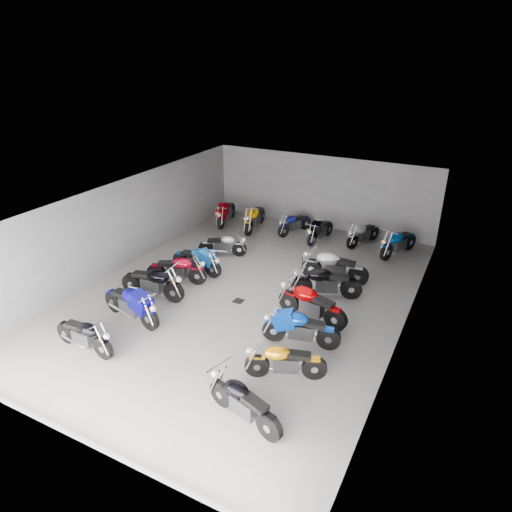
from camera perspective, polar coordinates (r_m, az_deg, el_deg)
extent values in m
plane|color=gray|center=(15.10, -1.27, -4.79)|extent=(14.00, 14.00, 0.00)
cube|color=slate|center=(20.41, 8.19, 7.91)|extent=(10.00, 0.10, 3.20)
cube|color=slate|center=(17.17, -16.19, 3.87)|extent=(0.10, 14.00, 3.20)
cube|color=slate|center=(12.98, 18.48, -3.43)|extent=(0.10, 14.00, 3.20)
cube|color=black|center=(13.79, -1.40, 6.91)|extent=(10.00, 14.00, 0.04)
cube|color=black|center=(14.72, -2.21, -5.62)|extent=(0.32, 0.32, 0.01)
cylinder|color=black|center=(12.71, -18.53, -10.90)|extent=(0.63, 0.16, 0.63)
cylinder|color=black|center=(13.69, -22.56, -8.81)|extent=(0.64, 0.18, 0.63)
cube|color=#2D2D30|center=(13.14, -20.69, -9.47)|extent=(0.65, 0.33, 0.39)
ellipsoid|color=black|center=(12.82, -20.28, -8.62)|extent=(0.69, 0.43, 0.35)
cube|color=black|center=(13.22, -21.75, -8.02)|extent=(0.61, 0.31, 0.18)
cylinder|color=black|center=(13.52, -13.19, -7.63)|extent=(0.72, 0.27, 0.71)
cylinder|color=black|center=(14.66, -17.27, -5.41)|extent=(0.73, 0.29, 0.71)
cube|color=#2D2D30|center=(14.03, -15.37, -6.09)|extent=(0.77, 0.46, 0.44)
ellipsoid|color=#0C097E|center=(13.68, -14.90, -5.16)|extent=(0.82, 0.57, 0.40)
cube|color=black|center=(14.13, -16.40, -4.53)|extent=(0.72, 0.43, 0.20)
cylinder|color=black|center=(14.73, -10.23, -4.47)|extent=(0.71, 0.21, 0.70)
cylinder|color=black|center=(15.56, -15.23, -3.33)|extent=(0.71, 0.23, 0.70)
cube|color=#2D2D30|center=(15.08, -12.84, -3.53)|extent=(0.74, 0.40, 0.44)
ellipsoid|color=black|center=(14.79, -12.19, -2.51)|extent=(0.78, 0.51, 0.39)
cube|color=black|center=(15.12, -14.05, -2.26)|extent=(0.69, 0.37, 0.20)
cylinder|color=black|center=(15.68, -7.32, -2.46)|extent=(0.66, 0.33, 0.65)
cylinder|color=black|center=(16.13, -12.36, -2.04)|extent=(0.67, 0.35, 0.65)
cube|color=#2D2D30|center=(15.85, -9.91, -1.92)|extent=(0.72, 0.50, 0.41)
ellipsoid|color=#9F041E|center=(15.64, -9.21, -0.92)|extent=(0.78, 0.60, 0.37)
cube|color=black|center=(15.83, -11.10, -0.91)|extent=(0.68, 0.46, 0.19)
cylinder|color=black|center=(16.08, -5.39, -1.65)|extent=(0.64, 0.17, 0.64)
cylinder|color=black|center=(16.90, -9.36, -0.52)|extent=(0.65, 0.19, 0.64)
cube|color=#2D2D30|center=(16.44, -7.44, -0.76)|extent=(0.66, 0.34, 0.40)
ellipsoid|color=#1356AB|center=(16.18, -6.89, 0.08)|extent=(0.70, 0.44, 0.36)
cube|color=black|center=(16.50, -8.37, 0.36)|extent=(0.62, 0.31, 0.18)
cylinder|color=black|center=(17.65, -2.10, 0.85)|extent=(0.58, 0.33, 0.58)
cylinder|color=black|center=(17.84, -6.29, 0.98)|extent=(0.59, 0.35, 0.58)
cube|color=#2D2D30|center=(17.69, -4.22, 1.18)|extent=(0.65, 0.48, 0.36)
ellipsoid|color=#B8B9BF|center=(17.55, -3.61, 2.03)|extent=(0.71, 0.57, 0.33)
cube|color=black|center=(17.64, -5.17, 1.96)|extent=(0.61, 0.45, 0.16)
cylinder|color=black|center=(10.79, -4.33, -16.78)|extent=(0.65, 0.30, 0.64)
cylinder|color=black|center=(10.05, 1.68, -20.57)|extent=(0.65, 0.32, 0.64)
cube|color=#2D2D30|center=(10.33, -1.47, -18.23)|extent=(0.70, 0.46, 0.40)
ellipsoid|color=black|center=(10.23, -2.41, -16.34)|extent=(0.76, 0.57, 0.36)
cube|color=black|center=(9.98, -0.11, -17.92)|extent=(0.66, 0.43, 0.18)
cylinder|color=black|center=(11.53, 0.13, -13.56)|extent=(0.62, 0.36, 0.62)
cylinder|color=black|center=(11.55, 7.31, -13.72)|extent=(0.63, 0.38, 0.62)
cube|color=#2D2D30|center=(11.45, 3.74, -13.29)|extent=(0.69, 0.52, 0.39)
ellipsoid|color=orange|center=(11.26, 2.67, -12.02)|extent=(0.76, 0.62, 0.35)
cube|color=black|center=(11.30, 5.38, -12.24)|extent=(0.65, 0.49, 0.18)
cylinder|color=black|center=(12.73, 2.27, -9.27)|extent=(0.67, 0.28, 0.66)
cylinder|color=black|center=(12.56, 9.05, -10.13)|extent=(0.68, 0.30, 0.66)
cube|color=#2D2D30|center=(12.57, 5.65, -9.33)|extent=(0.72, 0.45, 0.41)
ellipsoid|color=#0639A9|center=(12.41, 4.68, -7.93)|extent=(0.78, 0.56, 0.37)
cube|color=black|center=(12.38, 7.23, -8.41)|extent=(0.68, 0.42, 0.19)
cylinder|color=black|center=(14.03, 4.18, -5.69)|extent=(0.72, 0.27, 0.71)
cylinder|color=black|center=(13.34, 9.92, -7.79)|extent=(0.73, 0.30, 0.71)
cube|color=#2D2D30|center=(13.61, 7.00, -6.33)|extent=(0.77, 0.46, 0.44)
ellipsoid|color=#920002|center=(13.54, 6.20, -4.73)|extent=(0.82, 0.58, 0.40)
cube|color=black|center=(13.30, 8.36, -5.66)|extent=(0.72, 0.43, 0.20)
cylinder|color=black|center=(14.89, 5.75, -3.84)|extent=(0.70, 0.39, 0.70)
cylinder|color=black|center=(15.01, 11.81, -4.04)|extent=(0.71, 0.41, 0.70)
cube|color=#2D2D30|center=(14.88, 8.82, -3.58)|extent=(0.78, 0.57, 0.44)
ellipsoid|color=black|center=(14.70, 7.97, -2.35)|extent=(0.85, 0.68, 0.39)
cube|color=black|center=(14.76, 10.24, -2.58)|extent=(0.73, 0.53, 0.20)
cylinder|color=black|center=(16.10, 6.97, -1.54)|extent=(0.73, 0.23, 0.71)
cylinder|color=black|center=(15.87, 12.64, -2.42)|extent=(0.73, 0.25, 0.71)
cube|color=#2D2D30|center=(15.92, 9.81, -1.62)|extent=(0.76, 0.42, 0.45)
ellipsoid|color=#A2A3A6|center=(15.80, 9.03, -0.33)|extent=(0.81, 0.53, 0.40)
cube|color=black|center=(15.73, 11.16, -0.80)|extent=(0.71, 0.39, 0.20)
cylinder|color=black|center=(20.34, -4.43, 4.28)|extent=(0.28, 0.69, 0.68)
cylinder|color=black|center=(21.71, -3.10, 5.67)|extent=(0.30, 0.70, 0.68)
cube|color=#2D2D30|center=(20.99, -3.75, 5.27)|extent=(0.46, 0.74, 0.42)
ellipsoid|color=#820209|center=(20.67, -3.98, 5.94)|extent=(0.57, 0.79, 0.38)
cube|color=black|center=(21.19, -3.48, 6.32)|extent=(0.43, 0.69, 0.19)
cylinder|color=black|center=(19.57, -0.92, 3.56)|extent=(0.24, 0.72, 0.71)
cylinder|color=black|center=(20.99, 0.58, 5.06)|extent=(0.26, 0.72, 0.71)
cube|color=#2D2D30|center=(20.24, -0.15, 4.63)|extent=(0.43, 0.76, 0.44)
ellipsoid|color=#F69D00|center=(19.90, -0.38, 5.35)|extent=(0.54, 0.80, 0.40)
cube|color=black|center=(20.45, 0.18, 5.76)|extent=(0.40, 0.71, 0.20)
cylinder|color=black|center=(19.42, 3.45, 3.17)|extent=(0.32, 0.60, 0.60)
cylinder|color=black|center=(20.35, 6.13, 4.11)|extent=(0.34, 0.61, 0.60)
cube|color=#2D2D30|center=(19.85, 4.83, 3.90)|extent=(0.47, 0.67, 0.37)
ellipsoid|color=navy|center=(19.60, 4.45, 4.57)|extent=(0.57, 0.73, 0.34)
cube|color=black|center=(19.97, 5.45, 4.80)|extent=(0.44, 0.62, 0.17)
cylinder|color=black|center=(18.65, 6.99, 2.11)|extent=(0.22, 0.63, 0.62)
cylinder|color=black|center=(19.80, 8.99, 3.36)|extent=(0.24, 0.63, 0.62)
cube|color=#2D2D30|center=(19.19, 8.04, 3.02)|extent=(0.38, 0.66, 0.39)
ellipsoid|color=black|center=(18.90, 7.78, 3.70)|extent=(0.48, 0.71, 0.35)
cube|color=black|center=(19.35, 8.52, 4.03)|extent=(0.36, 0.62, 0.18)
cylinder|color=black|center=(18.68, 11.94, 1.76)|extent=(0.34, 0.61, 0.61)
cylinder|color=black|center=(19.74, 14.41, 2.79)|extent=(0.36, 0.62, 0.61)
cube|color=#2D2D30|center=(19.17, 13.24, 2.55)|extent=(0.49, 0.68, 0.38)
ellipsoid|color=#9E9DA4|center=(18.90, 12.95, 3.26)|extent=(0.59, 0.74, 0.34)
cube|color=black|center=(19.31, 13.86, 3.51)|extent=(0.46, 0.64, 0.17)
cylinder|color=black|center=(17.97, 15.97, 0.48)|extent=(0.39, 0.68, 0.68)
cylinder|color=black|center=(19.18, 18.61, 1.69)|extent=(0.41, 0.68, 0.68)
cube|color=#2D2D30|center=(18.53, 17.37, 1.40)|extent=(0.56, 0.76, 0.42)
ellipsoid|color=#05408D|center=(18.22, 17.10, 2.19)|extent=(0.67, 0.83, 0.38)
cube|color=black|center=(18.69, 18.06, 2.49)|extent=(0.52, 0.71, 0.19)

